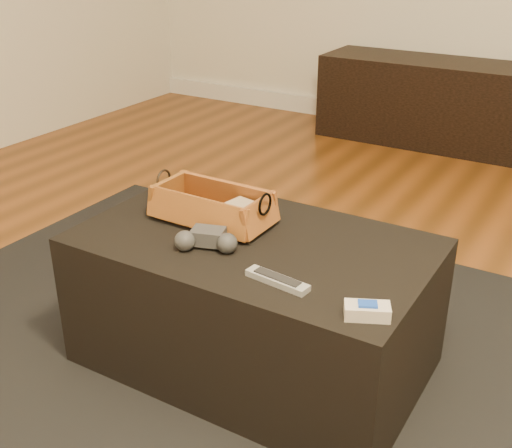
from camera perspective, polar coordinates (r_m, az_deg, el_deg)
The scene contains 11 objects.
floor at distance 2.00m, azimuth 1.33°, elevation -13.46°, with size 5.00×5.50×0.01m, color brown.
baseboard at distance 4.33m, azimuth 19.78°, elevation 7.78°, with size 5.00×0.04×0.12m, color white.
media_cabinet at distance 4.15m, azimuth 14.99°, elevation 10.46°, with size 1.29×0.45×0.51m, color black.
area_rug at distance 2.01m, azimuth -0.95°, elevation -12.83°, with size 2.60×2.00×0.01m, color black.
ottoman at distance 1.92m, azimuth -0.21°, elevation -6.96°, with size 1.00×0.60×0.42m, color black.
tv_remote at distance 1.93m, azimuth -4.56°, elevation 0.87°, with size 0.19×0.04×0.02m, color black.
cloth_bundle at distance 1.89m, azimuth -1.00°, elevation 1.04°, with size 0.10×0.07×0.06m, color tan.
wicker_basket at distance 1.92m, azimuth -3.89°, elevation 1.45°, with size 0.37×0.20×0.13m.
game_controller at distance 1.76m, azimuth -4.39°, elevation -1.41°, with size 0.18×0.13×0.06m.
silver_remote at distance 1.60m, azimuth 1.91°, elevation -5.00°, with size 0.18×0.06×0.02m.
cream_gadget at distance 1.49m, azimuth 9.85°, elevation -7.61°, with size 0.12×0.09×0.04m.
Camera 1 is at (0.77, -1.36, 1.24)m, focal length 45.00 mm.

